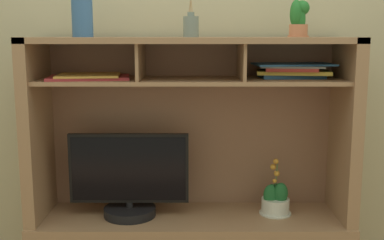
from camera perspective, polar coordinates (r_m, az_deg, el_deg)
The scene contains 10 objects.
back_wall at distance 2.73m, azimuth 0.01°, elevation 9.46°, with size 6.00×0.02×2.80m, color #B1AC87.
media_console at distance 2.67m, azimuth 0.00°, elevation -11.97°, with size 1.64×0.49×1.41m.
tv_monitor at distance 2.59m, azimuth -7.21°, elevation -7.15°, with size 0.62×0.27×0.44m.
potted_orchid at distance 2.68m, azimuth 9.80°, elevation -9.71°, with size 0.17×0.17×0.30m.
potted_fern at distance 2.67m, azimuth 9.76°, elevation -9.01°, with size 0.14×0.14×0.18m.
magazine_stack_left at distance 2.52m, azimuth -11.78°, elevation 4.97°, with size 0.43×0.32×0.02m.
magazine_stack_centre at distance 2.57m, azimuth 11.64°, elevation 5.70°, with size 0.41×0.31×0.07m.
diffuser_bottle at distance 2.44m, azimuth -0.00°, elevation 10.92°, with size 0.08×0.08×0.29m.
potted_succulent at distance 2.52m, azimuth 12.41°, elevation 11.49°, with size 0.10×0.11×0.18m.
ceramic_vase at distance 2.51m, azimuth -12.55°, elevation 11.80°, with size 0.11×0.11×0.21m.
Camera 1 is at (0.01, -2.47, 1.42)m, focal length 45.78 mm.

